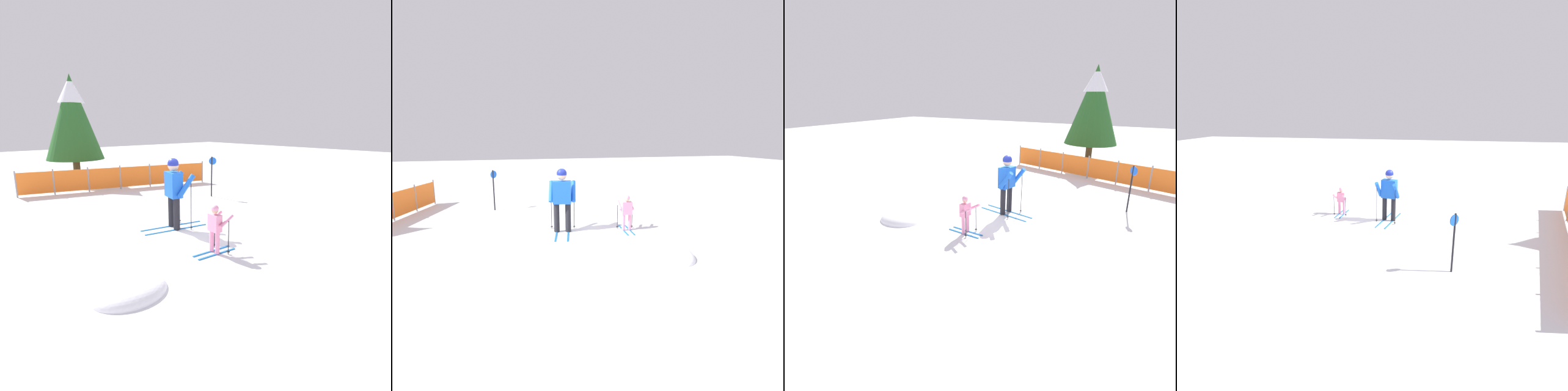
% 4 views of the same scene
% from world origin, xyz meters
% --- Properties ---
extents(ground_plane, '(60.00, 60.00, 0.00)m').
position_xyz_m(ground_plane, '(0.00, 0.00, 0.00)').
color(ground_plane, white).
extents(skier_adult, '(1.77, 0.86, 1.84)m').
position_xyz_m(skier_adult, '(0.14, 0.20, 1.09)').
color(skier_adult, '#1966B2').
rests_on(skier_adult, ground_plane).
extents(skier_child, '(1.00, 0.52, 1.05)m').
position_xyz_m(skier_child, '(-0.21, -1.63, 0.61)').
color(skier_child, '#1966B2').
rests_on(skier_child, ground_plane).
extents(trail_marker, '(0.21, 0.22, 1.50)m').
position_xyz_m(trail_marker, '(3.41, 2.18, 0.93)').
color(trail_marker, black).
rests_on(trail_marker, ground_plane).
extents(snow_mound, '(1.30, 1.11, 0.52)m').
position_xyz_m(snow_mound, '(-2.35, -1.81, 0.00)').
color(snow_mound, white).
rests_on(snow_mound, ground_plane).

